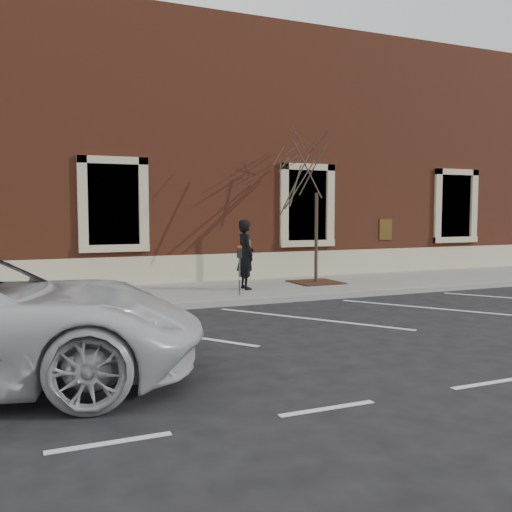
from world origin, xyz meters
name	(u,v)px	position (x,y,z in m)	size (l,w,h in m)	color
ground	(266,303)	(0.00, 0.00, 0.00)	(120.00, 120.00, 0.00)	#28282B
sidewalk_near	(239,291)	(0.00, 1.75, 0.07)	(40.00, 3.50, 0.15)	gray
curb_near	(267,300)	(0.00, -0.05, 0.07)	(40.00, 0.12, 0.15)	#9E9E99
parking_stripes	(310,319)	(0.00, -2.20, 0.00)	(28.00, 4.40, 0.01)	silver
building_civic	(178,162)	(0.00, 7.74, 4.00)	(40.00, 8.62, 8.00)	brown
man	(246,255)	(0.08, 1.48, 1.07)	(0.67, 0.44, 1.85)	black
parking_meter	(239,261)	(-0.49, 0.49, 1.00)	(0.11, 0.09, 1.23)	#595B60
tree_grate	(316,282)	(2.46, 1.93, 0.17)	(1.31, 1.31, 0.03)	#472117
sapling	(317,168)	(2.46, 1.93, 3.45)	(2.83, 2.83, 4.71)	#413727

